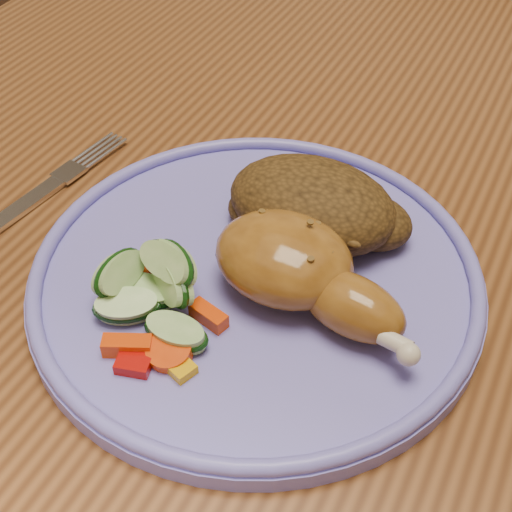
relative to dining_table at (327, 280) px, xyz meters
name	(u,v)px	position (x,y,z in m)	size (l,w,h in m)	color
dining_table	(327,280)	(0.00, 0.00, 0.00)	(0.90, 1.40, 0.75)	brown
chair_far	(473,99)	(0.00, 0.63, -0.17)	(0.42, 0.42, 0.91)	#4C2D16
plate	(256,279)	(-0.01, -0.10, 0.09)	(0.30, 0.30, 0.01)	#726BD4
plate_rim	(256,267)	(-0.01, -0.10, 0.10)	(0.29, 0.29, 0.01)	#726BD4
chicken_leg	(300,270)	(0.02, -0.11, 0.12)	(0.14, 0.08, 0.05)	#975F1F
rice_pilaf	(316,207)	(0.00, -0.05, 0.11)	(0.13, 0.09, 0.05)	#4E3313
vegetable_pile	(154,293)	(-0.05, -0.16, 0.11)	(0.09, 0.09, 0.05)	#A50A05
fork	(26,203)	(-0.20, -0.11, 0.09)	(0.04, 0.17, 0.00)	silver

